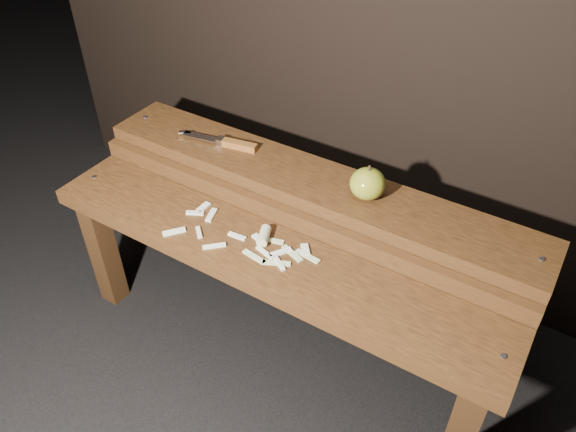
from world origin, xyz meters
The scene contains 6 objects.
ground centered at (0.00, 0.00, 0.00)m, with size 60.00×60.00×0.00m, color black.
bench_front_tier centered at (0.00, -0.06, 0.35)m, with size 1.20×0.20×0.42m.
bench_rear_tier centered at (0.00, 0.17, 0.41)m, with size 1.20×0.21×0.50m.
apple centered at (0.15, 0.17, 0.54)m, with size 0.09×0.09×0.09m.
knife centered at (-0.26, 0.18, 0.51)m, with size 0.24×0.06×0.02m.
apple_scraps centered at (-0.04, -0.03, 0.43)m, with size 0.38×0.16×0.03m.
Camera 1 is at (0.56, -0.83, 1.32)m, focal length 35.00 mm.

